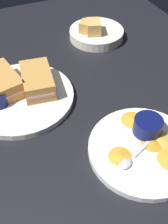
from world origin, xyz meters
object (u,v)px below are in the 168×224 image
object	(u,v)px
spoon_by_gravy_ramekin	(129,160)
bread_basket_rear	(96,33)
plate_chips_companion	(143,149)
ramekin_light_gravy	(148,125)
plate_sandwich_main	(21,97)
sandwich_half_far	(2,82)
sandwich_half_near	(37,80)
spoon_by_dark_ramekin	(15,90)

from	to	relation	value
spoon_by_gravy_ramekin	bread_basket_rear	size ratio (longest dim) A/B	0.53
plate_chips_companion	ramekin_light_gravy	size ratio (longest dim) A/B	3.74
plate_chips_companion	plate_sandwich_main	bearing A→B (deg)	-143.75
sandwich_half_far	ramekin_light_gravy	size ratio (longest dim) A/B	2.21
spoon_by_gravy_ramekin	bread_basket_rear	world-z (taller)	bread_basket_rear
plate_sandwich_main	sandwich_half_near	world-z (taller)	sandwich_half_near
plate_sandwich_main	spoon_by_dark_ramekin	xyz separation A→B (cm)	(-1.71, -0.90, 1.16)
sandwich_half_near	spoon_by_gravy_ramekin	bearing A→B (deg)	18.76
sandwich_half_far	spoon_by_gravy_ramekin	size ratio (longest dim) A/B	1.48
plate_sandwich_main	spoon_by_dark_ramekin	bearing A→B (deg)	-152.11
plate_sandwich_main	ramekin_light_gravy	distance (cm)	33.66
plate_sandwich_main	spoon_by_dark_ramekin	size ratio (longest dim) A/B	2.84
sandwich_half_near	ramekin_light_gravy	distance (cm)	30.85
sandwich_half_far	bread_basket_rear	xyz separation A→B (cm)	(-15.48, 34.59, -1.91)
spoon_by_dark_ramekin	plate_chips_companion	distance (cm)	36.30
sandwich_half_near	plate_chips_companion	world-z (taller)	sandwich_half_near
sandwich_half_far	bread_basket_rear	bearing A→B (deg)	114.11
plate_sandwich_main	sandwich_half_near	xyz separation A→B (cm)	(-0.89, 5.23, 3.20)
ramekin_light_gravy	spoon_by_gravy_ramekin	xyz separation A→B (cm)	(5.53, -7.79, -1.64)
plate_chips_companion	ramekin_light_gravy	distance (cm)	5.53
plate_sandwich_main	spoon_by_gravy_ramekin	bearing A→B (deg)	27.77
plate_sandwich_main	plate_chips_companion	xyz separation A→B (cm)	(27.72, 20.32, 0.00)
sandwich_half_far	spoon_by_dark_ramekin	bearing A→B (deg)	46.18
sandwich_half_far	spoon_by_gravy_ramekin	xyz separation A→B (cm)	(33.68, 18.96, -2.04)
plate_chips_companion	bread_basket_rear	xyz separation A→B (cm)	(-47.28, 10.89, 1.29)
sandwich_half_near	sandwich_half_far	distance (cm)	9.19
plate_sandwich_main	sandwich_half_far	bearing A→B (deg)	-140.38
sandwich_half_far	bread_basket_rear	size ratio (longest dim) A/B	0.79
sandwich_half_near	sandwich_half_far	size ratio (longest dim) A/B	0.98
spoon_by_dark_ramekin	plate_chips_companion	world-z (taller)	spoon_by_dark_ramekin
bread_basket_rear	plate_chips_companion	bearing A→B (deg)	-12.96
sandwich_half_near	spoon_by_dark_ramekin	bearing A→B (deg)	-97.62
spoon_by_dark_ramekin	sandwich_half_near	bearing A→B (deg)	82.38
sandwich_half_far	spoon_by_gravy_ramekin	world-z (taller)	sandwich_half_far
sandwich_half_near	ramekin_light_gravy	size ratio (longest dim) A/B	2.17
sandwich_half_near	spoon_by_gravy_ramekin	size ratio (longest dim) A/B	1.46
plate_chips_companion	spoon_by_gravy_ramekin	bearing A→B (deg)	-68.44
sandwich_half_far	plate_chips_companion	world-z (taller)	sandwich_half_far
plate_sandwich_main	sandwich_half_far	size ratio (longest dim) A/B	1.94
sandwich_half_far	ramekin_light_gravy	xyz separation A→B (cm)	(28.15, 26.75, -0.39)
sandwich_half_far	bread_basket_rear	distance (cm)	37.94
plate_sandwich_main	plate_chips_companion	bearing A→B (deg)	36.25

